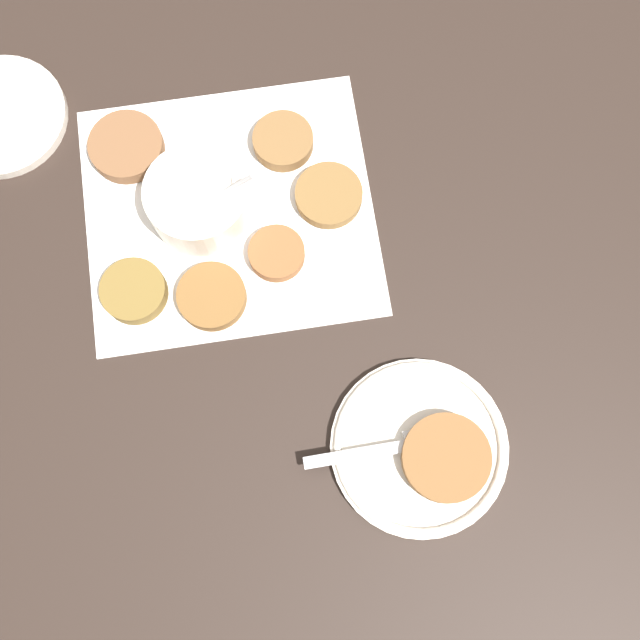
% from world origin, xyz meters
% --- Properties ---
extents(ground_plane, '(4.00, 4.00, 0.00)m').
position_xyz_m(ground_plane, '(0.00, 0.00, 0.00)').
color(ground_plane, black).
extents(napkin, '(0.32, 0.30, 0.00)m').
position_xyz_m(napkin, '(0.01, -0.02, 0.00)').
color(napkin, white).
rests_on(napkin, ground_plane).
extents(sauce_bowl, '(0.12, 0.11, 0.09)m').
position_xyz_m(sauce_bowl, '(-0.02, -0.01, 0.03)').
color(sauce_bowl, silver).
rests_on(sauce_bowl, napkin).
extents(fritter_0, '(0.07, 0.07, 0.02)m').
position_xyz_m(fritter_0, '(0.08, 0.05, 0.01)').
color(fritter_0, brown).
rests_on(fritter_0, napkin).
extents(fritter_1, '(0.06, 0.06, 0.02)m').
position_xyz_m(fritter_1, '(0.05, -0.08, 0.01)').
color(fritter_1, brown).
rests_on(fritter_1, napkin).
extents(fritter_2, '(0.07, 0.07, 0.02)m').
position_xyz_m(fritter_2, '(-0.10, -0.09, 0.01)').
color(fritter_2, brown).
rests_on(fritter_2, napkin).
extents(fritter_3, '(0.07, 0.07, 0.01)m').
position_xyz_m(fritter_3, '(0.12, -0.02, 0.01)').
color(fritter_3, brown).
rests_on(fritter_3, napkin).
extents(fritter_4, '(0.08, 0.08, 0.02)m').
position_xyz_m(fritter_4, '(-0.09, 0.07, 0.01)').
color(fritter_4, brown).
rests_on(fritter_4, napkin).
extents(fritter_5, '(0.07, 0.07, 0.02)m').
position_xyz_m(fritter_5, '(-0.03, -0.11, 0.01)').
color(fritter_5, brown).
rests_on(fritter_5, napkin).
extents(serving_plate, '(0.18, 0.18, 0.02)m').
position_xyz_m(serving_plate, '(0.15, -0.30, 0.01)').
color(serving_plate, silver).
rests_on(serving_plate, ground_plane).
extents(fritter_on_plate, '(0.09, 0.09, 0.01)m').
position_xyz_m(fritter_on_plate, '(0.17, -0.32, 0.02)').
color(fritter_on_plate, brown).
rests_on(fritter_on_plate, serving_plate).
extents(fork, '(0.16, 0.03, 0.00)m').
position_xyz_m(fork, '(0.14, -0.30, 0.02)').
color(fork, silver).
rests_on(fork, serving_plate).
extents(extra_saucer, '(0.15, 0.15, 0.01)m').
position_xyz_m(extra_saucer, '(-0.22, 0.14, 0.01)').
color(extra_saucer, silver).
rests_on(extra_saucer, ground_plane).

